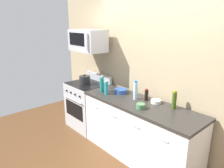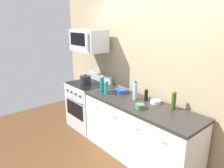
{
  "view_description": "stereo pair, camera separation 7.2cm",
  "coord_description": "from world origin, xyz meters",
  "px_view_note": "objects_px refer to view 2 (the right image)",
  "views": [
    {
      "loc": [
        1.91,
        -2.26,
        2.09
      ],
      "look_at": [
        -0.57,
        -0.05,
        1.1
      ],
      "focal_mm": 33.62,
      "sensor_mm": 36.0,
      "label": 1
    },
    {
      "loc": [
        1.96,
        -2.2,
        2.09
      ],
      "look_at": [
        -0.57,
        -0.05,
        1.1
      ],
      "focal_mm": 33.62,
      "sensor_mm": 36.0,
      "label": 2
    }
  ],
  "objects_px": {
    "range_oven": "(89,105)",
    "bowl_white_ceramic": "(155,102)",
    "bottle_soy_sauce_dark": "(146,95)",
    "bowl_blue_mixing": "(121,91)",
    "bottle_water_clear": "(135,91)",
    "bottle_olive_oil": "(174,101)",
    "bottle_dish_soap": "(106,88)",
    "stockpot": "(85,80)",
    "bowl_green_glaze": "(140,106)",
    "microwave": "(88,40)",
    "bottle_sparkling_teal": "(102,84)"
  },
  "relations": [
    {
      "from": "bottle_sparkling_teal",
      "to": "bowl_green_glaze",
      "type": "relative_size",
      "value": 2.22
    },
    {
      "from": "bottle_sparkling_teal",
      "to": "bottle_dish_soap",
      "type": "bearing_deg",
      "value": -8.28
    },
    {
      "from": "stockpot",
      "to": "bowl_white_ceramic",
      "type": "bearing_deg",
      "value": 8.44
    },
    {
      "from": "bottle_sparkling_teal",
      "to": "bowl_white_ceramic",
      "type": "relative_size",
      "value": 1.87
    },
    {
      "from": "microwave",
      "to": "bowl_green_glaze",
      "type": "xyz_separation_m",
      "value": [
        1.51,
        -0.2,
        -0.79
      ]
    },
    {
      "from": "bowl_green_glaze",
      "to": "stockpot",
      "type": "height_order",
      "value": "stockpot"
    },
    {
      "from": "bowl_green_glaze",
      "to": "bottle_sparkling_teal",
      "type": "bearing_deg",
      "value": 176.79
    },
    {
      "from": "range_oven",
      "to": "bottle_dish_soap",
      "type": "xyz_separation_m",
      "value": [
        0.73,
        -0.12,
        0.57
      ]
    },
    {
      "from": "bowl_white_ceramic",
      "to": "microwave",
      "type": "bearing_deg",
      "value": -175.19
    },
    {
      "from": "bottle_soy_sauce_dark",
      "to": "microwave",
      "type": "bearing_deg",
      "value": -175.58
    },
    {
      "from": "bottle_water_clear",
      "to": "bowl_blue_mixing",
      "type": "xyz_separation_m",
      "value": [
        -0.36,
        0.03,
        -0.1
      ]
    },
    {
      "from": "bottle_olive_oil",
      "to": "bowl_green_glaze",
      "type": "bearing_deg",
      "value": -131.89
    },
    {
      "from": "bottle_soy_sauce_dark",
      "to": "bowl_blue_mixing",
      "type": "relative_size",
      "value": 0.87
    },
    {
      "from": "bottle_soy_sauce_dark",
      "to": "bowl_white_ceramic",
      "type": "bearing_deg",
      "value": 7.97
    },
    {
      "from": "microwave",
      "to": "bottle_water_clear",
      "type": "distance_m",
      "value": 1.4
    },
    {
      "from": "range_oven",
      "to": "bottle_water_clear",
      "type": "distance_m",
      "value": 1.35
    },
    {
      "from": "bottle_water_clear",
      "to": "bowl_blue_mixing",
      "type": "relative_size",
      "value": 1.39
    },
    {
      "from": "bottle_sparkling_teal",
      "to": "stockpot",
      "type": "relative_size",
      "value": 1.36
    },
    {
      "from": "microwave",
      "to": "bottle_water_clear",
      "type": "relative_size",
      "value": 2.5
    },
    {
      "from": "bowl_blue_mixing",
      "to": "stockpot",
      "type": "bearing_deg",
      "value": -169.9
    },
    {
      "from": "microwave",
      "to": "bottle_olive_oil",
      "type": "xyz_separation_m",
      "value": [
        1.82,
        0.15,
        -0.7
      ]
    },
    {
      "from": "range_oven",
      "to": "bowl_blue_mixing",
      "type": "bearing_deg",
      "value": 6.58
    },
    {
      "from": "microwave",
      "to": "bowl_green_glaze",
      "type": "distance_m",
      "value": 1.72
    },
    {
      "from": "bottle_soy_sauce_dark",
      "to": "bowl_green_glaze",
      "type": "height_order",
      "value": "bottle_soy_sauce_dark"
    },
    {
      "from": "microwave",
      "to": "bowl_green_glaze",
      "type": "height_order",
      "value": "microwave"
    },
    {
      "from": "bottle_dish_soap",
      "to": "stockpot",
      "type": "bearing_deg",
      "value": 174.73
    },
    {
      "from": "bottle_soy_sauce_dark",
      "to": "bowl_green_glaze",
      "type": "bearing_deg",
      "value": -63.38
    },
    {
      "from": "bottle_olive_oil",
      "to": "bottle_sparkling_teal",
      "type": "bearing_deg",
      "value": -166.71
    },
    {
      "from": "bottle_soy_sauce_dark",
      "to": "stockpot",
      "type": "height_order",
      "value": "stockpot"
    },
    {
      "from": "bowl_white_ceramic",
      "to": "bottle_soy_sauce_dark",
      "type": "bearing_deg",
      "value": -172.03
    },
    {
      "from": "bottle_olive_oil",
      "to": "stockpot",
      "type": "height_order",
      "value": "bottle_olive_oil"
    },
    {
      "from": "range_oven",
      "to": "microwave",
      "type": "height_order",
      "value": "microwave"
    },
    {
      "from": "range_oven",
      "to": "bottle_olive_oil",
      "type": "distance_m",
      "value": 1.92
    },
    {
      "from": "bottle_olive_oil",
      "to": "bottle_dish_soap",
      "type": "bearing_deg",
      "value": -163.93
    },
    {
      "from": "microwave",
      "to": "bottle_dish_soap",
      "type": "bearing_deg",
      "value": -12.74
    },
    {
      "from": "bottle_water_clear",
      "to": "bottle_sparkling_teal",
      "type": "height_order",
      "value": "bottle_water_clear"
    },
    {
      "from": "bottle_soy_sauce_dark",
      "to": "bottle_water_clear",
      "type": "bearing_deg",
      "value": -149.93
    },
    {
      "from": "bottle_dish_soap",
      "to": "bottle_water_clear",
      "type": "height_order",
      "value": "bottle_water_clear"
    },
    {
      "from": "bottle_sparkling_teal",
      "to": "bowl_white_ceramic",
      "type": "bearing_deg",
      "value": 16.1
    },
    {
      "from": "bottle_water_clear",
      "to": "bowl_blue_mixing",
      "type": "distance_m",
      "value": 0.38
    },
    {
      "from": "bottle_dish_soap",
      "to": "stockpot",
      "type": "xyz_separation_m",
      "value": [
        -0.73,
        0.07,
        -0.03
      ]
    },
    {
      "from": "range_oven",
      "to": "bottle_dish_soap",
      "type": "height_order",
      "value": "bottle_dish_soap"
    },
    {
      "from": "bottle_soy_sauce_dark",
      "to": "bowl_white_ceramic",
      "type": "distance_m",
      "value": 0.18
    },
    {
      "from": "bottle_water_clear",
      "to": "microwave",
      "type": "bearing_deg",
      "value": -179.06
    },
    {
      "from": "bottle_water_clear",
      "to": "stockpot",
      "type": "height_order",
      "value": "bottle_water_clear"
    },
    {
      "from": "bottle_dish_soap",
      "to": "bowl_green_glaze",
      "type": "distance_m",
      "value": 0.78
    },
    {
      "from": "bottle_sparkling_teal",
      "to": "bottle_water_clear",
      "type": "bearing_deg",
      "value": 14.59
    },
    {
      "from": "bottle_soy_sauce_dark",
      "to": "bowl_white_ceramic",
      "type": "height_order",
      "value": "bottle_soy_sauce_dark"
    },
    {
      "from": "range_oven",
      "to": "bowl_white_ceramic",
      "type": "bearing_deg",
      "value": 6.47
    },
    {
      "from": "bottle_water_clear",
      "to": "bowl_white_ceramic",
      "type": "xyz_separation_m",
      "value": [
        0.32,
        0.11,
        -0.11
      ]
    }
  ]
}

